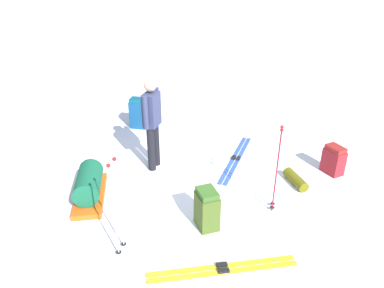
{
  "coord_description": "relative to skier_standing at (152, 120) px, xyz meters",
  "views": [
    {
      "loc": [
        4.68,
        2.82,
        3.49
      ],
      "look_at": [
        0.0,
        0.0,
        0.7
      ],
      "focal_mm": 34.02,
      "sensor_mm": 36.0,
      "label": 1
    }
  ],
  "objects": [
    {
      "name": "backpack_bright",
      "position": [
        -1.5,
        2.89,
        -0.69
      ],
      "size": [
        0.4,
        0.44,
        0.53
      ],
      "color": "maroon",
      "rests_on": "ground_plane"
    },
    {
      "name": "gear_sled",
      "position": [
        1.34,
        -0.31,
        -0.73
      ],
      "size": [
        1.21,
        1.1,
        0.49
      ],
      "color": "#DD5315",
      "rests_on": "ground_plane"
    },
    {
      "name": "skier_standing",
      "position": [
        0.0,
        0.0,
        0.0
      ],
      "size": [
        0.56,
        0.29,
        1.7
      ],
      "color": "black",
      "rests_on": "ground_plane"
    },
    {
      "name": "backpack_large_dark",
      "position": [
        -1.28,
        -1.37,
        -0.61
      ],
      "size": [
        0.37,
        0.44,
        0.7
      ],
      "color": "navy",
      "rests_on": "ground_plane"
    },
    {
      "name": "ski_poles_planted_far",
      "position": [
        2.03,
        0.95,
        -0.18
      ],
      "size": [
        0.22,
        0.12,
        1.4
      ],
      "color": "#B4B5BF",
      "rests_on": "ground_plane"
    },
    {
      "name": "ski_poles_planted_near",
      "position": [
        0.09,
        2.34,
        -0.18
      ],
      "size": [
        0.17,
        0.1,
        1.4
      ],
      "color": "maroon",
      "rests_on": "ground_plane"
    },
    {
      "name": "ski_pair_near",
      "position": [
        -1.05,
        1.19,
        -0.94
      ],
      "size": [
        1.94,
        0.53,
        0.05
      ],
      "color": "#304FAF",
      "rests_on": "ground_plane"
    },
    {
      "name": "ground_plane",
      "position": [
        0.01,
        0.83,
        -0.95
      ],
      "size": [
        80.0,
        80.0,
        0.0
      ],
      "primitive_type": "plane",
      "color": "white"
    },
    {
      "name": "backpack_small_spare",
      "position": [
        0.98,
        1.66,
        -0.65
      ],
      "size": [
        0.44,
        0.45,
        0.62
      ],
      "color": "#42561E",
      "rests_on": "ground_plane"
    },
    {
      "name": "ski_pair_far",
      "position": [
        1.62,
        2.25,
        -0.94
      ],
      "size": [
        1.37,
        1.57,
        0.05
      ],
      "color": "gold",
      "rests_on": "ground_plane"
    },
    {
      "name": "sleeping_mat_rolled",
      "position": [
        -0.78,
        2.44,
        -0.86
      ],
      "size": [
        0.5,
        0.53,
        0.18
      ],
      "primitive_type": "cylinder",
      "rotation": [
        0.0,
        1.57,
        3.98
      ],
      "color": "#5B5811",
      "rests_on": "ground_plane"
    }
  ]
}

